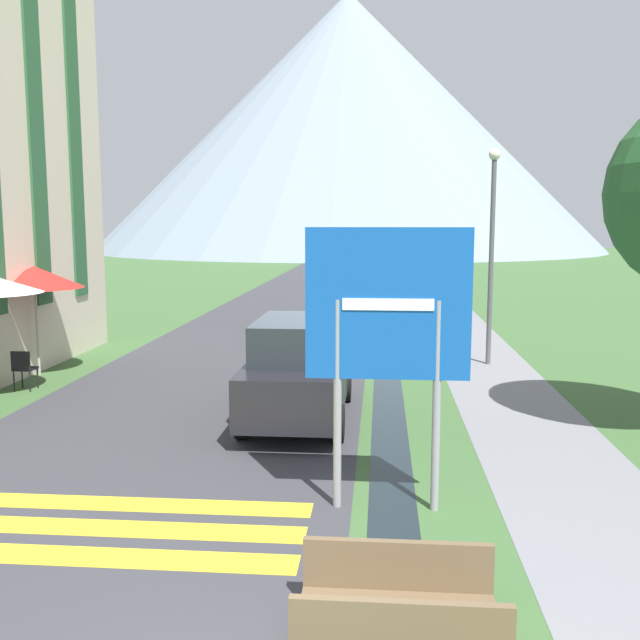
% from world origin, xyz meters
% --- Properties ---
extents(ground_plane, '(160.00, 160.00, 0.00)m').
position_xyz_m(ground_plane, '(0.00, 20.00, 0.00)').
color(ground_plane, '#3D6033').
extents(road, '(6.40, 60.00, 0.01)m').
position_xyz_m(road, '(-2.50, 30.00, 0.00)').
color(road, '#38383D').
rests_on(road, ground_plane).
extents(footpath, '(2.20, 60.00, 0.01)m').
position_xyz_m(footpath, '(3.60, 30.00, 0.00)').
color(footpath, slate).
rests_on(footpath, ground_plane).
extents(drainage_channel, '(0.60, 60.00, 0.00)m').
position_xyz_m(drainage_channel, '(1.20, 30.00, 0.00)').
color(drainage_channel, black).
rests_on(drainage_channel, ground_plane).
extents(crosswalk_marking, '(5.44, 1.84, 0.01)m').
position_xyz_m(crosswalk_marking, '(-2.50, 3.36, 0.01)').
color(crosswalk_marking, yellow).
rests_on(crosswalk_marking, ground_plane).
extents(mountain_distant, '(63.47, 63.47, 31.90)m').
position_xyz_m(mountain_distant, '(-3.36, 88.75, 15.95)').
color(mountain_distant, gray).
rests_on(mountain_distant, ground_plane).
extents(road_sign, '(1.95, 0.11, 3.42)m').
position_xyz_m(road_sign, '(1.11, 4.21, 2.24)').
color(road_sign, gray).
rests_on(road_sign, ground_plane).
extents(footbridge, '(1.70, 1.10, 0.65)m').
position_xyz_m(footbridge, '(1.20, 1.40, 0.23)').
color(footbridge, brown).
rests_on(footbridge, ground_plane).
extents(parked_car_near, '(1.73, 4.19, 1.82)m').
position_xyz_m(parked_car_near, '(-0.40, 8.10, 0.91)').
color(parked_car_near, black).
rests_on(parked_car_near, ground_plane).
extents(parked_car_far, '(1.82, 4.25, 1.82)m').
position_xyz_m(parked_car_far, '(-0.13, 21.20, 0.91)').
color(parked_car_far, '#28663D').
rests_on(parked_car_far, ground_plane).
extents(cafe_chair_far_left, '(0.40, 0.40, 0.85)m').
position_xyz_m(cafe_chair_far_left, '(-6.35, 9.77, 0.51)').
color(cafe_chair_far_left, black).
rests_on(cafe_chair_far_left, ground_plane).
extents(cafe_umbrella_rear_red, '(2.17, 2.17, 2.50)m').
position_xyz_m(cafe_umbrella_rear_red, '(-6.78, 11.30, 2.25)').
color(cafe_umbrella_rear_red, '#B7B2A8').
rests_on(cafe_umbrella_rear_red, ground_plane).
extents(streetlamp, '(0.28, 0.28, 5.23)m').
position_xyz_m(streetlamp, '(3.70, 13.47, 3.09)').
color(streetlamp, '#515156').
rests_on(streetlamp, ground_plane).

